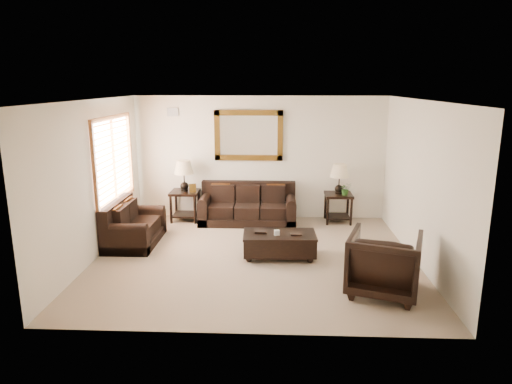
{
  "coord_description": "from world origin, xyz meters",
  "views": [
    {
      "loc": [
        0.35,
        -7.47,
        2.97
      ],
      "look_at": [
        -0.0,
        0.6,
        1.03
      ],
      "focal_mm": 32.0,
      "sensor_mm": 36.0,
      "label": 1
    }
  ],
  "objects_px": {
    "sofa": "(248,208)",
    "loveseat": "(132,228)",
    "coffee_table": "(279,242)",
    "end_table_left": "(184,182)",
    "armchair": "(384,260)",
    "end_table_right": "(339,185)"
  },
  "relations": [
    {
      "from": "sofa",
      "to": "coffee_table",
      "type": "height_order",
      "value": "sofa"
    },
    {
      "from": "sofa",
      "to": "loveseat",
      "type": "bearing_deg",
      "value": -145.33
    },
    {
      "from": "end_table_left",
      "to": "sofa",
      "type": "bearing_deg",
      "value": -2.71
    },
    {
      "from": "sofa",
      "to": "loveseat",
      "type": "xyz_separation_m",
      "value": [
        -2.11,
        -1.46,
        -0.01
      ]
    },
    {
      "from": "end_table_left",
      "to": "end_table_right",
      "type": "xyz_separation_m",
      "value": [
        3.35,
        0.01,
        -0.04
      ]
    },
    {
      "from": "sofa",
      "to": "end_table_right",
      "type": "height_order",
      "value": "end_table_right"
    },
    {
      "from": "coffee_table",
      "to": "armchair",
      "type": "xyz_separation_m",
      "value": [
        1.49,
        -1.34,
        0.23
      ]
    },
    {
      "from": "loveseat",
      "to": "end_table_left",
      "type": "distance_m",
      "value": 1.78
    },
    {
      "from": "sofa",
      "to": "coffee_table",
      "type": "bearing_deg",
      "value": -71.68
    },
    {
      "from": "end_table_right",
      "to": "coffee_table",
      "type": "xyz_separation_m",
      "value": [
        -1.29,
        -2.12,
        -0.57
      ]
    },
    {
      "from": "loveseat",
      "to": "end_table_left",
      "type": "height_order",
      "value": "end_table_left"
    },
    {
      "from": "loveseat",
      "to": "coffee_table",
      "type": "distance_m",
      "value": 2.84
    },
    {
      "from": "loveseat",
      "to": "end_table_right",
      "type": "relative_size",
      "value": 1.13
    },
    {
      "from": "end_table_left",
      "to": "end_table_right",
      "type": "height_order",
      "value": "end_table_left"
    },
    {
      "from": "sofa",
      "to": "coffee_table",
      "type": "xyz_separation_m",
      "value": [
        0.68,
        -2.04,
        -0.04
      ]
    },
    {
      "from": "end_table_left",
      "to": "armchair",
      "type": "xyz_separation_m",
      "value": [
        3.55,
        -3.45,
        -0.37
      ]
    },
    {
      "from": "loveseat",
      "to": "coffee_table",
      "type": "height_order",
      "value": "loveseat"
    },
    {
      "from": "coffee_table",
      "to": "armchair",
      "type": "bearing_deg",
      "value": -44.15
    },
    {
      "from": "end_table_left",
      "to": "coffee_table",
      "type": "relative_size",
      "value": 1.04
    },
    {
      "from": "sofa",
      "to": "end_table_left",
      "type": "height_order",
      "value": "end_table_left"
    },
    {
      "from": "sofa",
      "to": "armchair",
      "type": "bearing_deg",
      "value": -57.43
    },
    {
      "from": "loveseat",
      "to": "end_table_left",
      "type": "xyz_separation_m",
      "value": [
        0.72,
        1.52,
        0.57
      ]
    }
  ]
}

